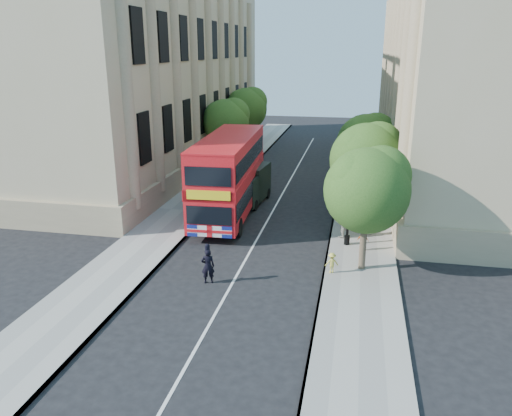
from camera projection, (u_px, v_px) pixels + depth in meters
The scene contains 17 objects.
ground at pixel (230, 287), 22.57m from camera, with size 120.00×120.00×0.00m, color black.
pavement_right at pixel (361, 222), 30.77m from camera, with size 3.50×80.00×0.12m, color gray.
pavement_left at pixel (184, 211), 32.98m from camera, with size 3.50×80.00×0.12m, color gray.
building_right at pixel (472, 66), 39.56m from camera, with size 12.00×38.00×18.00m, color tan.
building_left at pixel (147, 64), 44.86m from camera, with size 12.00×38.00×18.00m, color tan.
tree_right_near at pixel (368, 186), 22.98m from camera, with size 4.00×4.00×6.08m.
tree_right_mid at pixel (367, 156), 28.51m from camera, with size 4.20×4.20×6.37m.
tree_right_far at pixel (367, 140), 34.15m from camera, with size 4.00×4.00×6.15m.
tree_left_far at pixel (226, 120), 42.91m from camera, with size 4.00×4.00×6.30m.
tree_left_back at pixel (247, 107), 50.29m from camera, with size 4.20×4.20×6.65m.
lamp_post at pixel (349, 202), 26.44m from camera, with size 0.32×0.32×5.16m.
double_decker_bus at pixel (229, 174), 31.48m from camera, with size 3.41×10.94×4.99m.
box_van at pixel (250, 186), 34.40m from camera, with size 2.25×4.64×2.56m.
police_constable at pixel (208, 266), 22.73m from camera, with size 0.61×0.40×1.66m, color black.
woman_pedestrian at pixel (343, 222), 27.94m from camera, with size 0.89×0.69×1.83m, color beige.
child_a at pixel (363, 241), 26.22m from camera, with size 0.62×0.26×1.05m, color #D06224.
child_b at pixel (332, 263), 23.60m from camera, with size 0.65×0.37×1.00m, color gold.
Camera 1 is at (5.25, -19.74, 10.29)m, focal length 35.00 mm.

